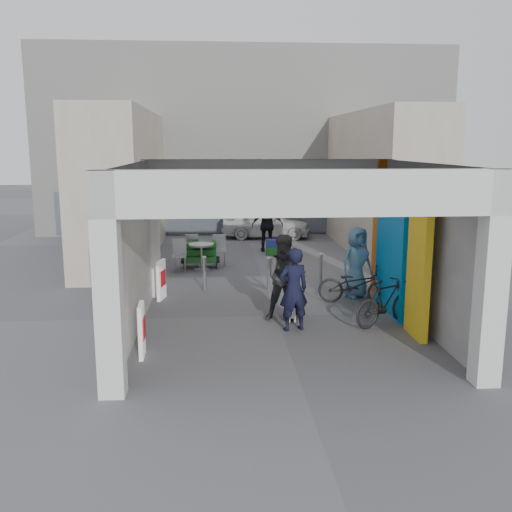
{
  "coord_description": "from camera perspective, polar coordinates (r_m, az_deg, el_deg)",
  "views": [
    {
      "loc": [
        -1.37,
        -12.51,
        3.86
      ],
      "look_at": [
        -0.39,
        1.0,
        1.21
      ],
      "focal_mm": 40.0,
      "sensor_mm": 36.0,
      "label": 1
    }
  ],
  "objects": [
    {
      "name": "arcade_canopy",
      "position": [
        11.94,
        5.1,
        3.52
      ],
      "size": [
        6.4,
        6.45,
        6.4
      ],
      "color": "silver",
      "rests_on": "ground"
    },
    {
      "name": "plaza_bldg_right",
      "position": [
        20.9,
        12.28,
        7.08
      ],
      "size": [
        2.0,
        9.0,
        5.0
      ],
      "primitive_type": "cube",
      "color": "#C1B4A0",
      "rests_on": "ground"
    },
    {
      "name": "man_crates",
      "position": [
        20.8,
        1.16,
        3.1
      ],
      "size": [
        1.16,
        0.51,
        1.96
      ],
      "primitive_type": "imported",
      "rotation": [
        0.0,
        0.0,
        3.11
      ],
      "color": "black",
      "rests_on": "ground"
    },
    {
      "name": "ground",
      "position": [
        13.16,
        2.02,
        -6.0
      ],
      "size": [
        90.0,
        90.0,
        0.0
      ],
      "primitive_type": "plane",
      "color": "#59595E",
      "rests_on": "ground"
    },
    {
      "name": "man_with_dog",
      "position": [
        11.97,
        3.76,
        -3.35
      ],
      "size": [
        0.73,
        0.57,
        1.77
      ],
      "primitive_type": "imported",
      "rotation": [
        0.0,
        0.0,
        3.39
      ],
      "color": "black",
      "rests_on": "ground"
    },
    {
      "name": "border_collie",
      "position": [
        12.77,
        3.57,
        -5.28
      ],
      "size": [
        0.25,
        0.49,
        0.68
      ],
      "rotation": [
        0.0,
        0.0,
        -0.42
      ],
      "color": "black",
      "rests_on": "ground"
    },
    {
      "name": "man_back_turned",
      "position": [
        12.63,
        3.01,
        -2.2
      ],
      "size": [
        0.97,
        0.77,
        1.93
      ],
      "primitive_type": "imported",
      "rotation": [
        0.0,
        0.0,
        -0.04
      ],
      "color": "#38383B",
      "rests_on": "ground"
    },
    {
      "name": "crate_stack",
      "position": [
        20.27,
        1.67,
        0.89
      ],
      "size": [
        0.5,
        0.42,
        0.56
      ],
      "rotation": [
        0.0,
        0.0,
        -0.17
      ],
      "color": "#185317",
      "rests_on": "ground"
    },
    {
      "name": "white_van",
      "position": [
        23.93,
        0.98,
        3.3
      ],
      "size": [
        3.81,
        1.86,
        1.25
      ],
      "primitive_type": "imported",
      "rotation": [
        0.0,
        0.0,
        1.46
      ],
      "color": "silver",
      "rests_on": "ground"
    },
    {
      "name": "produce_stand",
      "position": [
        18.23,
        -5.58,
        -0.19
      ],
      "size": [
        1.21,
        0.66,
        0.8
      ],
      "rotation": [
        0.0,
        0.0,
        0.22
      ],
      "color": "black",
      "rests_on": "ground"
    },
    {
      "name": "bollard_center",
      "position": [
        15.35,
        1.27,
        -1.81
      ],
      "size": [
        0.09,
        0.09,
        0.88
      ],
      "primitive_type": "cylinder",
      "color": "#999CA1",
      "rests_on": "ground"
    },
    {
      "name": "advert_board_near",
      "position": [
        10.79,
        -11.35,
        -7.28
      ],
      "size": [
        0.12,
        0.55,
        1.0
      ],
      "rotation": [
        0.0,
        0.0,
        0.03
      ],
      "color": "white",
      "rests_on": "ground"
    },
    {
      "name": "far_building",
      "position": [
        26.54,
        -1.2,
        11.35
      ],
      "size": [
        18.0,
        4.08,
        8.0
      ],
      "color": "silver",
      "rests_on": "ground"
    },
    {
      "name": "plaza_bldg_left",
      "position": [
        20.3,
        -13.1,
        6.94
      ],
      "size": [
        2.0,
        9.0,
        5.0
      ],
      "primitive_type": "cube",
      "color": "#C1B4A0",
      "rests_on": "ground"
    },
    {
      "name": "advert_board_far",
      "position": [
        14.62,
        -9.44,
        -2.35
      ],
      "size": [
        0.2,
        0.55,
        1.0
      ],
      "rotation": [
        0.0,
        0.0,
        -0.21
      ],
      "color": "white",
      "rests_on": "ground"
    },
    {
      "name": "bicycle_rear",
      "position": [
        12.68,
        12.87,
        -4.49
      ],
      "size": [
        1.75,
        1.27,
        1.04
      ],
      "primitive_type": "imported",
      "rotation": [
        0.0,
        0.0,
        2.08
      ],
      "color": "black",
      "rests_on": "ground"
    },
    {
      "name": "man_elderly",
      "position": [
        14.77,
        10.02,
        -0.61
      ],
      "size": [
        1.05,
        0.88,
        1.83
      ],
      "primitive_type": "imported",
      "rotation": [
        0.0,
        0.0,
        0.39
      ],
      "color": "#5786AA",
      "rests_on": "ground"
    },
    {
      "name": "cafe_set",
      "position": [
        18.2,
        -5.85,
        -0.1
      ],
      "size": [
        1.65,
        1.34,
        1.0
      ],
      "rotation": [
        0.0,
        0.0,
        -0.09
      ],
      "color": "#9A9A9E",
      "rests_on": "ground"
    },
    {
      "name": "bollard_right",
      "position": [
        15.6,
        6.5,
        -1.52
      ],
      "size": [
        0.09,
        0.09,
        0.96
      ],
      "primitive_type": "cylinder",
      "color": "#999CA1",
      "rests_on": "ground"
    },
    {
      "name": "bicycle_front",
      "position": [
        14.23,
        9.91,
        -2.86
      ],
      "size": [
        1.92,
        1.1,
        0.96
      ],
      "primitive_type": "imported",
      "rotation": [
        0.0,
        0.0,
        1.3
      ],
      "color": "black",
      "rests_on": "ground"
    },
    {
      "name": "bollard_left",
      "position": [
        15.32,
        -5.17,
        -1.8
      ],
      "size": [
        0.09,
        0.09,
        0.92
      ],
      "primitive_type": "cylinder",
      "color": "#999CA1",
      "rests_on": "ground"
    }
  ]
}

